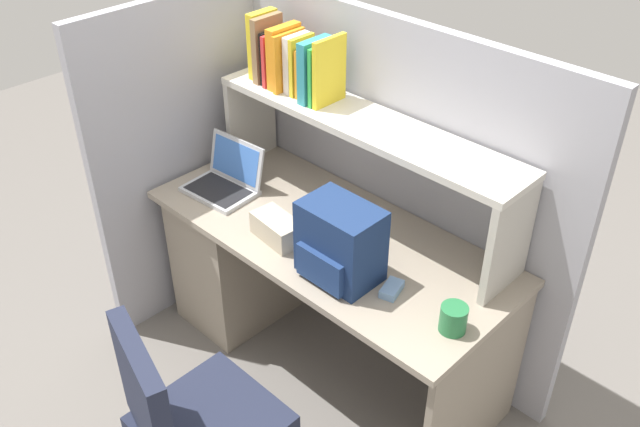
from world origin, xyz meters
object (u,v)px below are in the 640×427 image
(backpack, at_px, (339,243))
(snack_canister, at_px, (453,319))
(computer_mouse, at_px, (392,289))
(laptop, at_px, (226,180))
(tissue_box, at_px, (277,228))
(paper_cup, at_px, (312,224))

(backpack, xyz_separation_m, snack_canister, (0.48, 0.06, -0.10))
(computer_mouse, distance_m, snack_canister, 0.28)
(backpack, height_order, snack_canister, backpack)
(computer_mouse, bearing_deg, laptop, 162.79)
(laptop, height_order, snack_canister, laptop)
(backpack, bearing_deg, computer_mouse, 15.78)
(laptop, xyz_separation_m, snack_canister, (1.26, -0.03, 0.00))
(laptop, xyz_separation_m, backpack, (0.78, -0.09, 0.10))
(snack_canister, bearing_deg, tissue_box, -175.59)
(laptop, relative_size, tissue_box, 1.50)
(computer_mouse, relative_size, tissue_box, 0.47)
(paper_cup, distance_m, tissue_box, 0.15)
(paper_cup, bearing_deg, computer_mouse, -7.11)
(laptop, relative_size, paper_cup, 3.79)
(backpack, distance_m, snack_canister, 0.50)
(snack_canister, bearing_deg, computer_mouse, 179.14)
(paper_cup, bearing_deg, tissue_box, -119.98)
(laptop, distance_m, computer_mouse, 0.99)
(backpack, bearing_deg, paper_cup, 155.70)
(backpack, bearing_deg, snack_canister, 6.53)
(snack_canister, bearing_deg, paper_cup, 175.16)
(laptop, relative_size, backpack, 1.08)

